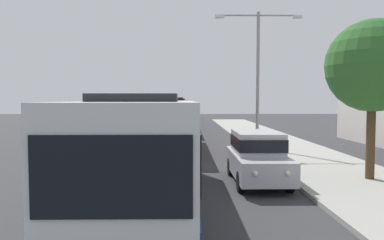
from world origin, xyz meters
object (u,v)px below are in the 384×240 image
(box_truck_oncoming, at_px, (162,107))
(roadside_tree, at_px, (373,66))
(bus_second_in_line, at_px, (169,122))
(bus_fourth_in_line, at_px, (178,110))
(white_suv, at_px, (257,155))
(bus_middle, at_px, (175,114))
(bus_rear, at_px, (180,108))
(streetlamp_mid, at_px, (258,66))
(bus_lead, at_px, (150,148))

(box_truck_oncoming, relative_size, roadside_tree, 1.42)
(bus_second_in_line, height_order, bus_fourth_in_line, same)
(bus_second_in_line, height_order, roadside_tree, roadside_tree)
(white_suv, bearing_deg, bus_fourth_in_line, 96.11)
(bus_middle, relative_size, bus_rear, 0.96)
(bus_fourth_in_line, bearing_deg, white_suv, -83.89)
(box_truck_oncoming, xyz_separation_m, roadside_tree, (11.20, -53.31, 2.60))
(bus_rear, xyz_separation_m, streetlamp_mid, (5.40, -38.42, 3.44))
(bus_second_in_line, distance_m, bus_fourth_in_line, 25.32)
(bus_fourth_in_line, bearing_deg, roadside_tree, -77.15)
(box_truck_oncoming, bearing_deg, roadside_tree, -78.13)
(bus_fourth_in_line, relative_size, white_suv, 2.71)
(bus_fourth_in_line, xyz_separation_m, roadside_tree, (7.90, -34.63, 2.62))
(streetlamp_mid, bearing_deg, bus_fourth_in_line, 101.80)
(bus_second_in_line, xyz_separation_m, bus_middle, (0.00, 12.47, 0.00))
(bus_middle, xyz_separation_m, box_truck_oncoming, (-3.30, 31.53, 0.02))
(bus_middle, bearing_deg, bus_fourth_in_line, 90.00)
(bus_lead, relative_size, bus_second_in_line, 1.02)
(white_suv, bearing_deg, streetlamp_mid, 78.93)
(bus_fourth_in_line, distance_m, roadside_tree, 35.62)
(bus_lead, height_order, bus_second_in_line, same)
(bus_second_in_line, bearing_deg, roadside_tree, -49.67)
(bus_second_in_line, xyz_separation_m, white_suv, (3.70, -9.21, -0.66))
(white_suv, height_order, streetlamp_mid, streetlamp_mid)
(streetlamp_mid, distance_m, roadside_tree, 9.17)
(bus_second_in_line, bearing_deg, bus_rear, 90.00)
(bus_fourth_in_line, bearing_deg, streetlamp_mid, -78.20)
(box_truck_oncoming, bearing_deg, bus_rear, -61.57)
(white_suv, distance_m, streetlamp_mid, 9.76)
(bus_lead, height_order, bus_rear, same)
(bus_second_in_line, xyz_separation_m, roadside_tree, (7.90, -9.31, 2.63))
(box_truck_oncoming, bearing_deg, bus_fourth_in_line, -79.97)
(box_truck_oncoming, bearing_deg, bus_lead, -86.64)
(bus_lead, xyz_separation_m, bus_middle, (0.00, 24.66, 0.00))
(white_suv, height_order, box_truck_oncoming, box_truck_oncoming)
(bus_lead, relative_size, roadside_tree, 1.84)
(bus_middle, relative_size, roadside_tree, 1.99)
(bus_second_in_line, height_order, box_truck_oncoming, bus_second_in_line)
(streetlamp_mid, bearing_deg, bus_rear, 98.00)
(bus_lead, distance_m, bus_second_in_line, 12.19)
(bus_rear, height_order, box_truck_oncoming, bus_rear)
(bus_middle, height_order, box_truck_oncoming, bus_middle)
(box_truck_oncoming, distance_m, roadside_tree, 54.53)
(bus_middle, relative_size, white_suv, 2.60)
(bus_rear, relative_size, box_truck_oncoming, 1.46)
(box_truck_oncoming, bearing_deg, streetlamp_mid, -78.94)
(bus_middle, bearing_deg, roadside_tree, -70.06)
(bus_lead, xyz_separation_m, white_suv, (3.70, 2.98, -0.66))
(white_suv, relative_size, roadside_tree, 0.77)
(bus_fourth_in_line, height_order, roadside_tree, roadside_tree)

